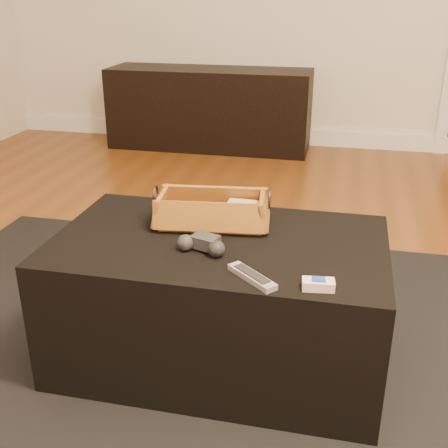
% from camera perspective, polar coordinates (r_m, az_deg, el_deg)
% --- Properties ---
extents(floor, '(5.00, 5.50, 0.01)m').
position_cam_1_polar(floor, '(1.93, 4.77, -13.29)').
color(floor, brown).
rests_on(floor, ground).
extents(baseboard, '(5.00, 0.04, 0.12)m').
position_cam_1_polar(baseboard, '(4.41, 9.99, 8.60)').
color(baseboard, white).
rests_on(baseboard, floor).
extents(media_cabinet, '(1.48, 0.45, 0.58)m').
position_cam_1_polar(media_cabinet, '(4.27, -1.47, 11.63)').
color(media_cabinet, black).
rests_on(media_cabinet, floor).
extents(area_rug, '(2.60, 2.00, 0.01)m').
position_cam_1_polar(area_rug, '(1.87, -0.82, -14.14)').
color(area_rug, black).
rests_on(area_rug, floor).
extents(ottoman, '(1.00, 0.60, 0.42)m').
position_cam_1_polar(ottoman, '(1.79, -0.49, -7.68)').
color(ottoman, black).
rests_on(ottoman, area_rug).
extents(tv_remote, '(0.20, 0.08, 0.02)m').
position_cam_1_polar(tv_remote, '(1.78, -1.85, 0.50)').
color(tv_remote, black).
rests_on(tv_remote, wicker_basket).
extents(cloth_bundle, '(0.10, 0.07, 0.05)m').
position_cam_1_polar(cloth_bundle, '(1.80, 1.91, 1.36)').
color(cloth_bundle, tan).
rests_on(cloth_bundle, wicker_basket).
extents(wicker_basket, '(0.38, 0.23, 0.13)m').
position_cam_1_polar(wicker_basket, '(1.78, -1.22, 1.23)').
color(wicker_basket, brown).
rests_on(wicker_basket, ottoman).
extents(game_controller, '(0.15, 0.10, 0.05)m').
position_cam_1_polar(game_controller, '(1.60, -2.19, -2.06)').
color(game_controller, '#272729').
rests_on(game_controller, ottoman).
extents(silver_remote, '(0.15, 0.14, 0.02)m').
position_cam_1_polar(silver_remote, '(1.46, 2.85, -5.35)').
color(silver_remote, '#96989D').
rests_on(silver_remote, ottoman).
extents(cream_gadget, '(0.09, 0.05, 0.03)m').
position_cam_1_polar(cream_gadget, '(1.44, 9.56, -6.06)').
color(cream_gadget, silver).
rests_on(cream_gadget, ottoman).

